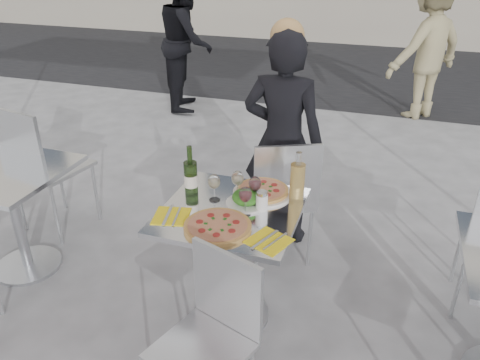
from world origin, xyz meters
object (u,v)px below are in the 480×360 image
(pedestrian_a, at_px, (187,41))
(wineglass_white_b, at_px, (238,179))
(woman_diner, at_px, (283,141))
(pizza_near, at_px, (218,226))
(chair_far, at_px, (283,192))
(chair_near, at_px, (213,326))
(main_table, at_px, (231,242))
(napkin_left, at_px, (171,216))
(wineglass_white_a, at_px, (214,182))
(wineglass_red_a, at_px, (245,196))
(wineglass_red_b, at_px, (255,185))
(side_table_left, at_px, (12,199))
(napkin_right, at_px, (269,241))
(side_chair_lfar, at_px, (38,161))
(pizza_far, at_px, (262,191))
(carafe, at_px, (297,182))
(sugar_shaker, at_px, (262,201))
(pedestrian_b, at_px, (427,47))
(wine_bottle, at_px, (191,177))
(salad_plate, at_px, (246,198))

(pedestrian_a, xyz_separation_m, wineglass_white_b, (1.84, -3.43, -0.01))
(woman_diner, bearing_deg, pizza_near, 86.78)
(chair_far, xyz_separation_m, chair_near, (-0.02, -1.21, -0.05))
(main_table, relative_size, napkin_left, 3.49)
(wineglass_white_a, distance_m, wineglass_red_a, 0.22)
(chair_near, height_order, wineglass_red_b, wineglass_red_b)
(wineglass_red_a, bearing_deg, side_table_left, 179.19)
(chair_far, height_order, wineglass_red_a, chair_far)
(napkin_right, bearing_deg, side_table_left, -164.64)
(chair_far, distance_m, woman_diner, 0.40)
(side_chair_lfar, height_order, pizza_far, side_chair_lfar)
(carafe, distance_m, sugar_shaker, 0.22)
(woman_diner, xyz_separation_m, wineglass_red_b, (0.05, -0.84, 0.09))
(chair_far, bearing_deg, wineglass_red_b, 61.46)
(side_table_left, height_order, napkin_right, napkin_right)
(wineglass_red_a, bearing_deg, pizza_far, 84.07)
(wineglass_white_a, xyz_separation_m, wineglass_white_b, (0.11, 0.08, 0.00))
(main_table, bearing_deg, wineglass_red_a, -14.46)
(carafe, xyz_separation_m, napkin_right, (-0.04, -0.42, -0.11))
(napkin_left, xyz_separation_m, napkin_right, (0.54, -0.06, 0.00))
(pizza_far, height_order, wineglass_white_a, wineglass_white_a)
(napkin_left, bearing_deg, wineglass_white_b, 37.18)
(pedestrian_a, height_order, pizza_near, pedestrian_a)
(pizza_near, height_order, wineglass_white_b, wineglass_white_b)
(pedestrian_b, distance_m, sugar_shaker, 4.19)
(chair_near, relative_size, woman_diner, 0.54)
(pizza_near, relative_size, wineglass_white_b, 2.16)
(woman_diner, relative_size, wine_bottle, 5.24)
(napkin_left, bearing_deg, woman_diner, 61.57)
(side_table_left, distance_m, woman_diner, 1.83)
(chair_far, distance_m, wineglass_white_b, 0.60)
(woman_diner, bearing_deg, wineglass_white_a, 78.70)
(side_chair_lfar, distance_m, pizza_near, 1.75)
(wineglass_white_a, height_order, napkin_right, wineglass_white_a)
(side_chair_lfar, bearing_deg, sugar_shaker, 178.83)
(wine_bottle, height_order, napkin_left, wine_bottle)
(sugar_shaker, relative_size, wineglass_red_b, 0.68)
(chair_near, relative_size, wine_bottle, 2.84)
(wineglass_white_a, distance_m, wineglass_red_b, 0.22)
(pedestrian_a, xyz_separation_m, salad_plate, (1.91, -3.49, -0.09))
(pizza_near, xyz_separation_m, napkin_right, (0.27, -0.03, -0.01))
(pizza_near, height_order, wineglass_white_a, wineglass_white_a)
(chair_near, relative_size, carafe, 2.89)
(wine_bottle, height_order, wineglass_white_b, wine_bottle)
(wineglass_white_b, distance_m, napkin_right, 0.47)
(woman_diner, distance_m, wineglass_white_a, 0.91)
(pedestrian_a, distance_m, wineglass_white_a, 3.91)
(chair_far, relative_size, wineglass_white_b, 5.89)
(main_table, height_order, woman_diner, woman_diner)
(sugar_shaker, bearing_deg, wineglass_white_b, 150.63)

